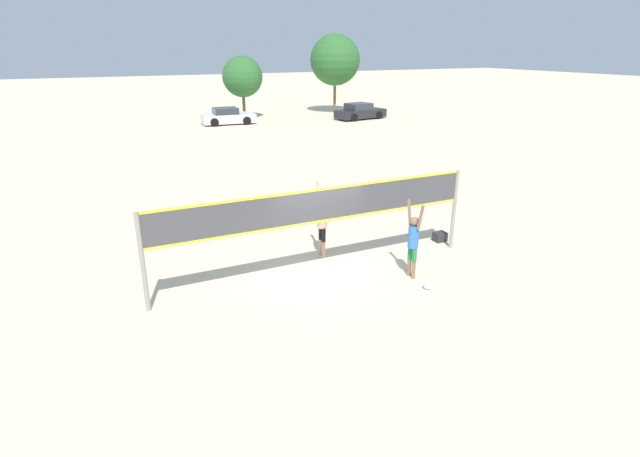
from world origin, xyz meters
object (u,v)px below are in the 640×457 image
object	(u,v)px
tree_left_cluster	(335,60)
parked_car_mid	(228,117)
volleyball_net	(320,212)
player_spiker	(413,238)
volleyball	(428,285)
gear_bag	(440,237)
parked_car_near	(360,112)
tree_right_cluster	(243,77)
player_blocker	(322,219)

from	to	relation	value
tree_left_cluster	parked_car_mid	bearing A→B (deg)	-165.25
volleyball_net	tree_left_cluster	distance (m)	35.18
player_spiker	volleyball	bearing A→B (deg)	176.11
gear_bag	parked_car_mid	world-z (taller)	parked_car_mid
player_spiker	parked_car_near	bearing A→B (deg)	-27.59
volleyball_net	tree_right_cluster	xyz separation A→B (m)	(7.69, 30.64, 1.63)
parked_car_near	volleyball	bearing A→B (deg)	-125.61
volleyball	tree_left_cluster	bearing A→B (deg)	66.37
parked_car_mid	tree_left_cluster	size ratio (longest dim) A/B	0.61
volleyball	tree_left_cluster	world-z (taller)	tree_left_cluster
player_blocker	parked_car_near	world-z (taller)	player_blocker
volleyball_net	tree_left_cluster	world-z (taller)	tree_left_cluster
volleyball_net	parked_car_near	size ratio (longest dim) A/B	1.99
player_blocker	parked_car_near	xyz separation A→B (m)	(15.75, 24.89, -0.58)
player_blocker	parked_car_near	distance (m)	29.46
player_blocker	volleyball	world-z (taller)	player_blocker
volleyball	tree_right_cluster	bearing A→B (deg)	80.28
gear_bag	parked_car_near	distance (m)	28.06
volleyball_net	parked_car_mid	world-z (taller)	volleyball_net
player_blocker	tree_left_cluster	size ratio (longest dim) A/B	0.32
player_blocker	player_spiker	bearing A→B (deg)	33.89
tree_left_cluster	volleyball_net	bearing A→B (deg)	-118.06
player_spiker	volleyball	world-z (taller)	player_spiker
player_blocker	gear_bag	size ratio (longest dim) A/B	5.70
volleyball	parked_car_mid	distance (m)	30.22
player_spiker	tree_left_cluster	world-z (taller)	tree_left_cluster
parked_car_mid	volleyball	bearing A→B (deg)	-92.14
player_spiker	parked_car_mid	distance (m)	29.42
player_spiker	tree_left_cluster	xyz separation A→B (m)	(14.35, 32.13, 3.53)
gear_bag	volleyball_net	bearing A→B (deg)	-172.79
player_spiker	tree_right_cluster	distance (m)	32.39
player_blocker	tree_left_cluster	bearing A→B (deg)	151.96
parked_car_mid	tree_left_cluster	xyz separation A→B (m)	(11.01, 2.90, 4.05)
player_spiker	parked_car_near	distance (m)	30.68
parked_car_mid	tree_left_cluster	world-z (taller)	tree_left_cluster
parked_car_mid	gear_bag	bearing A→B (deg)	-87.72
volleyball_net	parked_car_near	world-z (taller)	volleyball_net
parked_car_near	tree_left_cluster	world-z (taller)	tree_left_cluster
volleyball	parked_car_near	distance (m)	31.41
player_blocker	gear_bag	distance (m)	4.08
volleyball_net	gear_bag	xyz separation A→B (m)	(4.52, 0.57, -1.65)
parked_car_mid	tree_right_cluster	bearing A→B (deg)	54.14
volleyball_net	player_blocker	xyz separation A→B (m)	(0.61, 1.11, -0.62)
volleyball_net	volleyball	bearing A→B (deg)	-43.37
player_blocker	tree_left_cluster	world-z (taller)	tree_left_cluster
gear_bag	tree_right_cluster	world-z (taller)	tree_right_cluster
parked_car_mid	volleyball_net	bearing A→B (deg)	-96.77
volleyball	player_spiker	bearing A→B (deg)	86.11
player_blocker	tree_right_cluster	world-z (taller)	tree_right_cluster
tree_right_cluster	gear_bag	bearing A→B (deg)	-96.01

